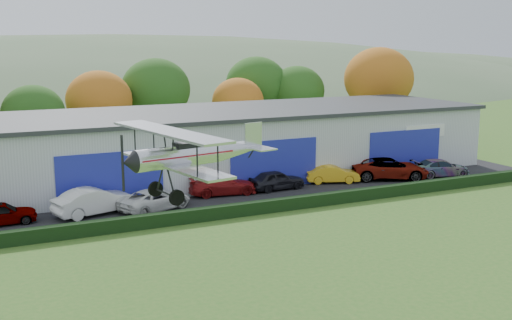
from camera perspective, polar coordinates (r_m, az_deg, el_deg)
name	(u,v)px	position (r m, az deg, el deg)	size (l,w,h in m)	color
ground	(415,319)	(25.68, 14.49, -14.02)	(300.00, 300.00, 0.00)	#2F601E
apron	(255,193)	(44.08, -0.06, -3.09)	(48.00, 9.00, 0.05)	black
hedge	(287,204)	(39.84, 2.89, -4.07)	(46.00, 0.60, 0.80)	black
hangar	(241,141)	(50.59, -1.39, 1.76)	(40.60, 12.60, 5.30)	#B2B7BC
tree_belt	(148,95)	(60.70, -9.91, 5.93)	(75.70, 13.22, 10.12)	#3D2614
distant_hills	(18,142)	(159.82, -21.16, 1.60)	(430.00, 196.00, 56.00)	#4C6642
car_0	(0,213)	(39.38, -22.55, -4.57)	(1.64, 4.07, 1.39)	gray
car_1	(95,201)	(39.83, -14.70, -3.69)	(1.77, 5.09, 1.68)	silver
car_2	(155,200)	(40.06, -9.33, -3.63)	(2.26, 4.90, 1.36)	silver
car_3	(223,185)	(43.54, -3.11, -2.29)	(1.98, 4.88, 1.42)	maroon
car_4	(277,180)	(44.97, 1.91, -1.85)	(1.68, 4.17, 1.42)	black
car_5	(332,174)	(47.49, 7.06, -1.29)	(1.42, 4.08, 1.34)	gold
car_6	(390,169)	(49.48, 12.27, -0.78)	(2.75, 5.96, 1.66)	gray
car_7	(441,168)	(51.60, 16.69, -0.69)	(1.91, 4.70, 1.36)	gray
biplane	(190,153)	(24.15, -6.08, 0.68)	(6.40, 7.30, 2.72)	silver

